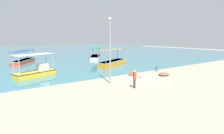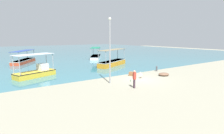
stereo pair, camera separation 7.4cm
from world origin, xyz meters
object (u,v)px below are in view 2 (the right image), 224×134
pelican (141,75)px  lamp_post (110,48)px  mooring_bollard (157,68)px  cargo_crate (132,74)px  glass_bottle (131,81)px  fisherman_standing (134,79)px  fishing_boat_near_right (112,62)px  fishing_boat_center (96,56)px  net_pile (164,74)px  fishing_boat_far_left (24,61)px  fishing_boat_far_right (36,72)px

pelican → lamp_post: (-4.22, 0.13, 3.31)m
mooring_bollard → cargo_crate: mooring_bollard is taller
glass_bottle → fisherman_standing: bearing=-121.5°
pelican → cargo_crate: 1.56m
cargo_crate → glass_bottle: cargo_crate is taller
lamp_post → fisherman_standing: bearing=-70.6°
fishing_boat_near_right → fishing_boat_center: (2.42, 10.33, -0.07)m
glass_bottle → lamp_post: bearing=163.2°
net_pile → cargo_crate: cargo_crate is taller
fishing_boat_far_left → pelican: size_ratio=8.49×
fishing_boat_center → fishing_boat_far_left: fishing_boat_center is taller
fishing_boat_far_left → glass_bottle: (7.63, -21.53, -0.38)m
fisherman_standing → cargo_crate: (3.29, 4.13, -0.67)m
pelican → fishing_boat_center: bearing=76.5°
fishing_boat_far_right → mooring_bollard: bearing=-20.8°
fishing_boat_far_right → fishing_boat_center: (14.69, 12.11, -0.09)m
fishing_boat_center → mooring_bollard: bearing=-89.5°
lamp_post → pelican: bearing=-1.8°
fishing_boat_near_right → lamp_post: lamp_post is taller
fishing_boat_far_right → cargo_crate: 11.72m
fishing_boat_near_right → cargo_crate: size_ratio=8.43×
lamp_post → net_pile: lamp_post is taller
fishing_boat_center → mooring_bollard: 17.75m
fishing_boat_far_right → net_pile: fishing_boat_far_right is taller
fishing_boat_far_right → mooring_bollard: fishing_boat_far_right is taller
fishing_boat_center → glass_bottle: (-6.74, -20.30, -0.40)m
mooring_bollard → glass_bottle: 7.35m
fishing_boat_far_right → fishing_boat_far_left: 13.35m
fishing_boat_near_right → fisherman_standing: fishing_boat_near_right is taller
mooring_bollard → fishing_boat_far_right: bearing=159.2°
glass_bottle → mooring_bollard: bearing=20.3°
lamp_post → fisherman_standing: 4.00m
fishing_boat_far_left → fisherman_standing: fishing_boat_far_left is taller
fishing_boat_near_right → net_pile: size_ratio=4.93×
fishing_boat_far_right → net_pile: (13.31, -8.17, -0.43)m
fishing_boat_far_right → net_pile: 15.62m
fishing_boat_near_right → net_pile: 10.01m
fishing_boat_near_right → pelican: 9.71m
lamp_post → net_pile: (7.56, -0.66, -3.51)m
fishing_boat_near_right → cargo_crate: 8.21m
fishing_boat_near_right → glass_bottle: 10.87m
fishing_boat_center → pelican: (-4.73, -19.76, -0.14)m
fishing_boat_center → lamp_post: bearing=-114.5°
fishing_boat_center → lamp_post: (-8.95, -19.63, 3.17)m
fishing_boat_center → fisherman_standing: size_ratio=3.82×
lamp_post → cargo_crate: bearing=18.4°
fishing_boat_center → fisherman_standing: 23.73m
lamp_post → fishing_boat_far_left: bearing=104.6°
mooring_bollard → fisherman_standing: 9.36m
fishing_boat_near_right → net_pile: (1.04, -9.95, -0.40)m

